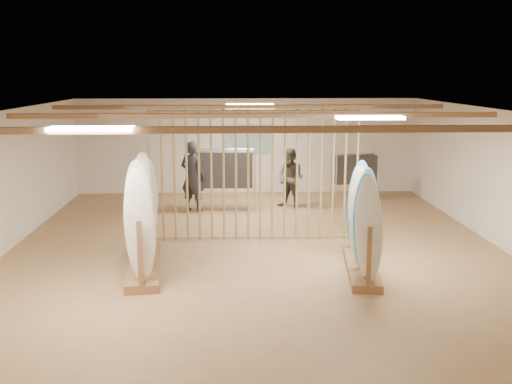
{
  "coord_description": "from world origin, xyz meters",
  "views": [
    {
      "loc": [
        -0.53,
        -11.67,
        3.52
      ],
      "look_at": [
        0.0,
        0.0,
        1.2
      ],
      "focal_mm": 42.0,
      "sensor_mm": 36.0,
      "label": 1
    }
  ],
  "objects_px": {
    "clothing_rack_b": "(355,169)",
    "shopper_a": "(193,172)",
    "rack_right": "(363,237)",
    "rack_left": "(143,233)",
    "shopper_b": "(291,175)",
    "clothing_rack_a": "(225,169)"
  },
  "relations": [
    {
      "from": "clothing_rack_b",
      "to": "shopper_a",
      "type": "height_order",
      "value": "shopper_a"
    },
    {
      "from": "clothing_rack_b",
      "to": "rack_right",
      "type": "bearing_deg",
      "value": -112.68
    },
    {
      "from": "rack_right",
      "to": "shopper_a",
      "type": "distance_m",
      "value": 6.0
    },
    {
      "from": "rack_left",
      "to": "shopper_b",
      "type": "height_order",
      "value": "rack_left"
    },
    {
      "from": "clothing_rack_b",
      "to": "shopper_b",
      "type": "bearing_deg",
      "value": -167.88
    },
    {
      "from": "clothing_rack_b",
      "to": "shopper_b",
      "type": "height_order",
      "value": "shopper_b"
    },
    {
      "from": "shopper_b",
      "to": "rack_right",
      "type": "bearing_deg",
      "value": -43.98
    },
    {
      "from": "clothing_rack_b",
      "to": "shopper_a",
      "type": "distance_m",
      "value": 4.59
    },
    {
      "from": "rack_left",
      "to": "shopper_a",
      "type": "bearing_deg",
      "value": 77.04
    },
    {
      "from": "shopper_b",
      "to": "shopper_a",
      "type": "bearing_deg",
      "value": -136.41
    },
    {
      "from": "rack_left",
      "to": "shopper_a",
      "type": "xyz_separation_m",
      "value": [
        0.62,
        4.72,
        0.34
      ]
    },
    {
      "from": "rack_left",
      "to": "shopper_a",
      "type": "distance_m",
      "value": 4.77
    },
    {
      "from": "rack_right",
      "to": "shopper_b",
      "type": "relative_size",
      "value": 1.3
    },
    {
      "from": "rack_right",
      "to": "clothing_rack_a",
      "type": "relative_size",
      "value": 1.42
    },
    {
      "from": "rack_left",
      "to": "rack_right",
      "type": "height_order",
      "value": "rack_left"
    },
    {
      "from": "clothing_rack_a",
      "to": "clothing_rack_b",
      "type": "distance_m",
      "value": 3.76
    },
    {
      "from": "rack_left",
      "to": "rack_right",
      "type": "xyz_separation_m",
      "value": [
        3.94,
        -0.26,
        -0.07
      ]
    },
    {
      "from": "rack_right",
      "to": "shopper_a",
      "type": "bearing_deg",
      "value": 130.93
    },
    {
      "from": "rack_right",
      "to": "clothing_rack_b",
      "type": "xyz_separation_m",
      "value": [
        1.14,
        6.09,
        0.26
      ]
    },
    {
      "from": "rack_left",
      "to": "clothing_rack_b",
      "type": "bearing_deg",
      "value": 43.49
    },
    {
      "from": "rack_left",
      "to": "rack_right",
      "type": "distance_m",
      "value": 3.95
    },
    {
      "from": "rack_left",
      "to": "rack_right",
      "type": "bearing_deg",
      "value": -9.24
    }
  ]
}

